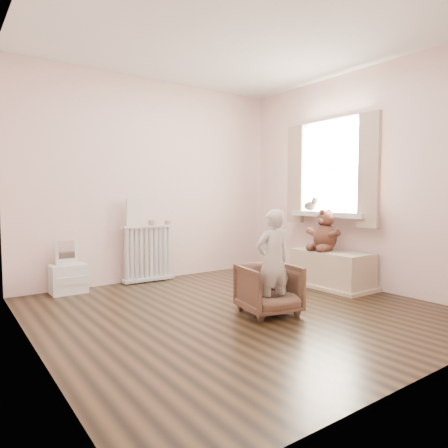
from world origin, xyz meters
TOP-DOWN VIEW (x-y plane):
  - floor at (0.00, 0.00)m, footprint 3.60×3.60m
  - ceiling at (0.00, 0.00)m, footprint 3.60×3.60m
  - back_wall at (0.00, 1.80)m, footprint 3.60×0.02m
  - front_wall at (0.00, -1.80)m, footprint 3.60×0.02m
  - left_wall at (-1.80, 0.00)m, footprint 0.02×3.60m
  - right_wall at (1.80, 0.00)m, footprint 0.02×3.60m
  - window at (1.76, 0.30)m, footprint 0.03×0.90m
  - window_sill at (1.67, 0.30)m, footprint 0.22×1.10m
  - curtain_left at (1.65, -0.27)m, footprint 0.06×0.26m
  - curtain_right at (1.65, 0.87)m, footprint 0.06×0.26m
  - radiator at (-0.16, 1.68)m, footprint 0.69×0.13m
  - paper_doll at (-0.34, 1.68)m, footprint 0.20×0.02m
  - tin_a at (-0.10, 1.68)m, footprint 0.11×0.11m
  - tin_b at (0.12, 1.68)m, footprint 0.09×0.09m
  - toy_vanity at (-1.16, 1.65)m, footprint 0.38×0.27m
  - armchair at (0.15, -0.27)m, footprint 0.58×0.59m
  - child at (0.15, -0.32)m, footprint 0.39×0.29m
  - toy_bench at (1.52, 0.12)m, footprint 0.49×0.93m
  - teddy_bear at (1.49, 0.21)m, footprint 0.42×0.34m
  - plush_cat at (1.66, 0.60)m, footprint 0.20×0.25m

SIDE VIEW (x-z plane):
  - floor at x=0.00m, z-range -0.01..0.01m
  - toy_bench at x=1.52m, z-range -0.02..0.42m
  - armchair at x=0.15m, z-range 0.00..0.46m
  - toy_vanity at x=-1.16m, z-range -0.02..0.57m
  - radiator at x=-0.16m, z-range 0.03..0.75m
  - child at x=0.15m, z-range 0.02..0.98m
  - teddy_bear at x=1.49m, z-range 0.42..0.92m
  - tin_b at x=0.12m, z-range 0.73..0.78m
  - tin_a at x=-0.10m, z-range 0.73..0.79m
  - window_sill at x=1.67m, z-range 0.84..0.90m
  - paper_doll at x=-0.34m, z-range 0.73..1.07m
  - plush_cat at x=1.66m, z-range 0.91..1.09m
  - back_wall at x=0.00m, z-range 0.00..2.60m
  - front_wall at x=0.00m, z-range 0.00..2.60m
  - left_wall at x=-1.80m, z-range 0.00..2.60m
  - right_wall at x=1.80m, z-range 0.00..2.60m
  - curtain_left at x=1.65m, z-range 0.74..2.04m
  - curtain_right at x=1.65m, z-range 0.74..2.04m
  - window at x=1.76m, z-range 0.90..2.00m
  - ceiling at x=0.00m, z-range 2.60..2.60m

